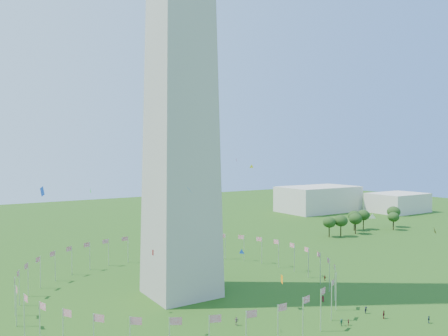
{
  "coord_description": "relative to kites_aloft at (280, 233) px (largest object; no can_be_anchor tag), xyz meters",
  "views": [
    {
      "loc": [
        -52.52,
        -52.94,
        37.69
      ],
      "look_at": [
        3.93,
        35.0,
        34.04
      ],
      "focal_mm": 35.0,
      "sensor_mm": 36.0,
      "label": 1
    }
  ],
  "objects": [
    {
      "name": "kites_aloft",
      "position": [
        0.0,
        0.0,
        0.0
      ],
      "size": [
        128.38,
        66.86,
        33.86
      ],
      "color": "white",
      "rests_on": "ground"
    },
    {
      "name": "tree_line_east",
      "position": [
        104.49,
        63.06,
        -14.92
      ],
      "size": [
        53.31,
        15.21,
        10.33
      ],
      "color": "#274E1A",
      "rests_on": "ground"
    },
    {
      "name": "gov_building_east_b",
      "position": [
        179.18,
        97.69,
        -13.65
      ],
      "size": [
        35.0,
        25.0,
        12.0
      ],
      "primitive_type": "cube",
      "color": "beige",
      "rests_on": "ground"
    },
    {
      "name": "flag_ring",
      "position": [
        -10.82,
        27.69,
        -15.15
      ],
      "size": [
        80.24,
        80.24,
        9.0
      ],
      "color": "silver",
      "rests_on": "ground"
    },
    {
      "name": "gov_building_east_a",
      "position": [
        139.18,
        127.69,
        -11.65
      ],
      "size": [
        50.0,
        30.0,
        16.0
      ],
      "primitive_type": "cube",
      "color": "beige",
      "rests_on": "ground"
    }
  ]
}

